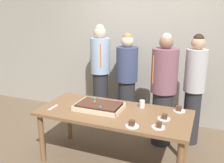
% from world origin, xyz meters
% --- Properties ---
extents(ground_plane, '(12.00, 12.00, 0.00)m').
position_xyz_m(ground_plane, '(0.00, 0.00, 0.00)').
color(ground_plane, brown).
extents(interior_back_panel, '(8.00, 0.12, 3.00)m').
position_xyz_m(interior_back_panel, '(0.00, 1.60, 1.50)').
color(interior_back_panel, '#9E998E').
rests_on(interior_back_panel, ground_plane).
extents(party_table, '(1.94, 0.85, 0.73)m').
position_xyz_m(party_table, '(0.00, 0.00, 0.65)').
color(party_table, brown).
rests_on(party_table, ground_plane).
extents(sheet_cake, '(0.62, 0.41, 0.10)m').
position_xyz_m(sheet_cake, '(-0.21, 0.02, 0.77)').
color(sheet_cake, beige).
rests_on(sheet_cake, party_table).
extents(plated_slice_near_left, '(0.15, 0.15, 0.07)m').
position_xyz_m(plated_slice_near_left, '(0.62, -0.24, 0.75)').
color(plated_slice_near_left, white).
rests_on(plated_slice_near_left, party_table).
extents(plated_slice_near_right, '(0.15, 0.15, 0.07)m').
position_xyz_m(plated_slice_near_right, '(0.34, -0.32, 0.75)').
color(plated_slice_near_right, white).
rests_on(plated_slice_near_right, party_table).
extents(plated_slice_far_left, '(0.15, 0.15, 0.07)m').
position_xyz_m(plated_slice_far_left, '(0.77, 0.32, 0.75)').
color(plated_slice_far_left, white).
rests_on(plated_slice_far_left, party_table).
extents(plated_slice_far_right, '(0.15, 0.15, 0.07)m').
position_xyz_m(plated_slice_far_right, '(0.64, 0.00, 0.75)').
color(plated_slice_far_right, white).
rests_on(plated_slice_far_right, party_table).
extents(drink_cup_nearest, '(0.07, 0.07, 0.10)m').
position_xyz_m(drink_cup_nearest, '(0.30, 0.27, 0.78)').
color(drink_cup_nearest, white).
rests_on(drink_cup_nearest, party_table).
extents(cake_server_utensil, '(0.03, 0.20, 0.01)m').
position_xyz_m(cake_server_utensil, '(-0.80, -0.18, 0.73)').
color(cake_server_utensil, silver).
rests_on(cake_server_utensil, party_table).
extents(person_serving_front, '(0.36, 0.36, 1.63)m').
position_xyz_m(person_serving_front, '(-0.20, 1.11, 0.84)').
color(person_serving_front, '#28282D').
rests_on(person_serving_front, ground_plane).
extents(person_green_shirt_behind, '(0.34, 0.34, 1.75)m').
position_xyz_m(person_green_shirt_behind, '(-0.69, 1.12, 0.91)').
color(person_green_shirt_behind, '#28282D').
rests_on(person_green_shirt_behind, ground_plane).
extents(person_striped_tie_right, '(0.31, 0.31, 1.66)m').
position_xyz_m(person_striped_tie_right, '(0.90, 0.93, 0.87)').
color(person_striped_tie_right, '#28282D').
rests_on(person_striped_tie_right, ground_plane).
extents(person_far_right_suit, '(0.38, 0.38, 1.68)m').
position_xyz_m(person_far_right_suit, '(0.49, 0.73, 0.86)').
color(person_far_right_suit, '#28282D').
rests_on(person_far_right_suit, ground_plane).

